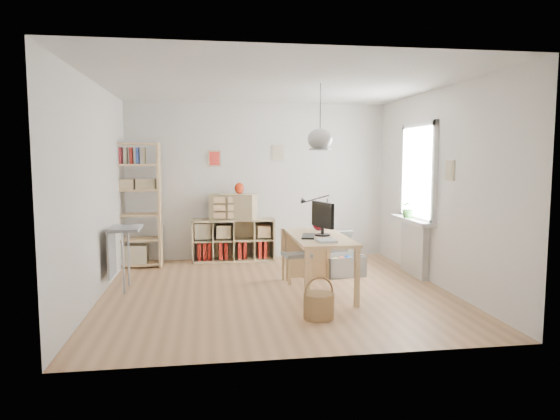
{
  "coord_description": "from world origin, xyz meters",
  "views": [
    {
      "loc": [
        -0.89,
        -6.42,
        1.76
      ],
      "look_at": [
        0.1,
        0.3,
        1.05
      ],
      "focal_mm": 32.0,
      "sensor_mm": 36.0,
      "label": 1
    }
  ],
  "objects": [
    {
      "name": "side_table",
      "position": [
        -2.04,
        0.35,
        0.67
      ],
      "size": [
        0.4,
        0.55,
        0.85
      ],
      "color": "gray",
      "rests_on": "ground"
    },
    {
      "name": "keyboard",
      "position": [
        0.39,
        -0.21,
        0.76
      ],
      "size": [
        0.25,
        0.45,
        0.02
      ],
      "primitive_type": "cube",
      "rotation": [
        0.0,
        0.0,
        -0.25
      ],
      "color": "black",
      "rests_on": "desk"
    },
    {
      "name": "desk",
      "position": [
        0.55,
        -0.15,
        0.66
      ],
      "size": [
        0.7,
        1.5,
        0.75
      ],
      "color": "#E4B783",
      "rests_on": "ground"
    },
    {
      "name": "radiator",
      "position": [
        2.19,
        0.6,
        0.4
      ],
      "size": [
        0.1,
        0.8,
        0.8
      ],
      "primitive_type": "cube",
      "color": "silver",
      "rests_on": "ground"
    },
    {
      "name": "potted_plant",
      "position": [
        2.12,
        0.69,
        1.01
      ],
      "size": [
        0.33,
        0.3,
        0.3
      ],
      "primitive_type": "imported",
      "rotation": [
        0.0,
        0.0,
        -0.29
      ],
      "color": "#2F6726",
      "rests_on": "windowsill"
    },
    {
      "name": "drawer_chest",
      "position": [
        -0.45,
        2.04,
        0.94
      ],
      "size": [
        0.83,
        0.58,
        0.43
      ],
      "primitive_type": "cube",
      "rotation": [
        0.0,
        0.0,
        -0.34
      ],
      "color": "#CAB885",
      "rests_on": "cube_shelf"
    },
    {
      "name": "storage_chest",
      "position": [
        1.11,
        0.79,
        0.21
      ],
      "size": [
        0.7,
        0.76,
        0.63
      ],
      "rotation": [
        0.0,
        0.0,
        0.17
      ],
      "color": "#B1B1AD",
      "rests_on": "ground"
    },
    {
      "name": "chair",
      "position": [
        0.36,
        0.51,
        0.43
      ],
      "size": [
        0.41,
        0.41,
        0.75
      ],
      "rotation": [
        0.0,
        0.0,
        0.14
      ],
      "color": "gray",
      "rests_on": "ground"
    },
    {
      "name": "paper_tray",
      "position": [
        0.53,
        -0.59,
        0.76
      ],
      "size": [
        0.23,
        0.28,
        0.03
      ],
      "primitive_type": "cube",
      "rotation": [
        0.0,
        0.0,
        0.07
      ],
      "color": "white",
      "rests_on": "desk"
    },
    {
      "name": "cube_shelf",
      "position": [
        -0.47,
        2.08,
        0.3
      ],
      "size": [
        1.4,
        0.38,
        0.72
      ],
      "color": "#CAB885",
      "rests_on": "ground"
    },
    {
      "name": "task_lamp",
      "position": [
        0.59,
        0.42,
        1.06
      ],
      "size": [
        0.43,
        0.16,
        0.46
      ],
      "color": "black",
      "rests_on": "desk"
    },
    {
      "name": "monitor",
      "position": [
        0.6,
        -0.12,
        1.0
      ],
      "size": [
        0.2,
        0.49,
        0.44
      ],
      "rotation": [
        0.0,
        0.0,
        0.29
      ],
      "color": "black",
      "rests_on": "desk"
    },
    {
      "name": "room_shell",
      "position": [
        0.55,
        -0.15,
        2.0
      ],
      "size": [
        4.5,
        4.5,
        4.5
      ],
      "color": "white",
      "rests_on": "ground"
    },
    {
      "name": "window_unit",
      "position": [
        2.23,
        0.6,
        1.55
      ],
      "size": [
        0.07,
        1.16,
        1.46
      ],
      "color": "white",
      "rests_on": "ground"
    },
    {
      "name": "tall_bookshelf",
      "position": [
        -2.04,
        1.8,
        1.09
      ],
      "size": [
        0.8,
        0.38,
        2.0
      ],
      "color": "#E4B783",
      "rests_on": "ground"
    },
    {
      "name": "ground",
      "position": [
        0.0,
        0.0,
        0.0
      ],
      "size": [
        4.5,
        4.5,
        0.0
      ],
      "primitive_type": "plane",
      "color": "tan",
      "rests_on": "ground"
    },
    {
      "name": "wicker_basket",
      "position": [
        0.31,
        -1.19,
        0.15
      ],
      "size": [
        0.34,
        0.34,
        0.47
      ],
      "rotation": [
        0.0,
        0.0,
        0.2
      ],
      "color": "olive",
      "rests_on": "ground"
    },
    {
      "name": "yarn_ball",
      "position": [
        0.65,
        0.33,
        0.84
      ],
      "size": [
        0.17,
        0.17,
        0.17
      ],
      "primitive_type": "sphere",
      "color": "#43090C",
      "rests_on": "desk"
    },
    {
      "name": "red_vase",
      "position": [
        -0.34,
        2.04,
        1.25
      ],
      "size": [
        0.16,
        0.16,
        0.19
      ],
      "primitive_type": "ellipsoid",
      "color": "#9F240D",
      "rests_on": "drawer_chest"
    },
    {
      "name": "windowsill",
      "position": [
        2.14,
        0.6,
        0.83
      ],
      "size": [
        0.22,
        1.2,
        0.06
      ],
      "primitive_type": "cube",
      "color": "white",
      "rests_on": "radiator"
    }
  ]
}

